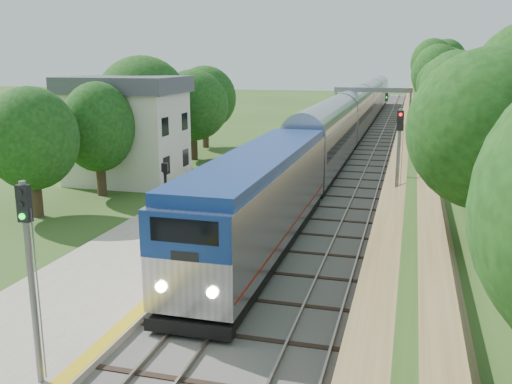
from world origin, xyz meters
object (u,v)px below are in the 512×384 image
(lamppost_far, at_px, (167,214))
(signal_platform, at_px, (30,262))
(train, at_px, (353,118))
(signal_gantry, at_px, (372,100))
(station_building, at_px, (126,129))
(signal_farside, at_px, (398,156))

(lamppost_far, height_order, signal_platform, signal_platform)
(train, xyz_separation_m, lamppost_far, (-3.88, -44.87, -0.10))
(train, distance_m, lamppost_far, 45.03)
(signal_gantry, bearing_deg, lamppost_far, -98.92)
(signal_gantry, bearing_deg, train, 119.30)
(station_building, height_order, train, station_building)
(lamppost_far, xyz_separation_m, signal_platform, (0.98, -11.02, 1.65))
(station_building, distance_m, signal_gantry, 29.94)
(signal_gantry, height_order, signal_platform, signal_gantry)
(signal_gantry, relative_size, train, 0.08)
(signal_farside, bearing_deg, station_building, 159.50)
(train, bearing_deg, lamppost_far, -94.94)
(signal_gantry, height_order, lamppost_far, signal_gantry)
(train, xyz_separation_m, signal_farside, (6.20, -36.95, 1.74))
(signal_platform, xyz_separation_m, signal_farside, (9.10, 18.94, 0.19))
(signal_farside, bearing_deg, lamppost_far, -141.86)
(signal_platform, height_order, signal_farside, signal_farside)
(train, distance_m, signal_platform, 55.98)
(signal_farside, bearing_deg, signal_gantry, 96.54)
(lamppost_far, bearing_deg, station_building, 123.18)
(station_building, xyz_separation_m, signal_platform, (11.10, -26.49, -0.14))
(signal_gantry, height_order, train, signal_gantry)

